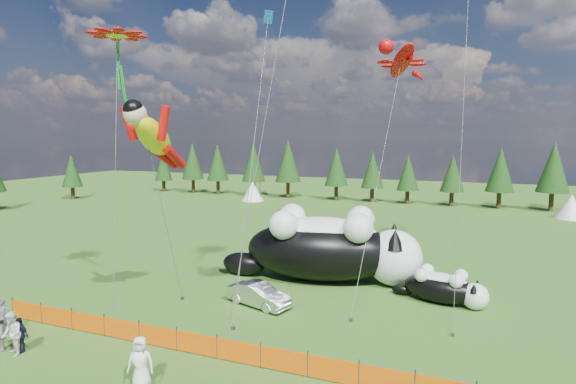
% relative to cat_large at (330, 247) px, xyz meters
% --- Properties ---
extents(ground, '(160.00, 160.00, 0.00)m').
position_rel_cat_large_xyz_m(ground, '(-2.54, -8.73, -2.25)').
color(ground, '#133C0B').
rests_on(ground, ground).
extents(safety_fence, '(22.06, 0.06, 1.10)m').
position_rel_cat_large_xyz_m(safety_fence, '(-2.54, -11.73, -1.75)').
color(safety_fence, '#262626').
rests_on(safety_fence, ground).
extents(tree_line, '(90.00, 4.00, 8.00)m').
position_rel_cat_large_xyz_m(tree_line, '(-2.54, 36.27, 1.75)').
color(tree_line, black).
rests_on(tree_line, ground).
extents(festival_tents, '(50.00, 3.20, 2.80)m').
position_rel_cat_large_xyz_m(festival_tents, '(8.46, 31.27, -0.85)').
color(festival_tents, white).
rests_on(festival_tents, ground).
extents(cat_large, '(13.09, 6.12, 4.74)m').
position_rel_cat_large_xyz_m(cat_large, '(0.00, 0.00, 0.00)').
color(cat_large, black).
rests_on(cat_large, ground).
extents(cat_small, '(5.32, 2.71, 1.94)m').
position_rel_cat_large_xyz_m(cat_small, '(7.05, -1.55, -1.33)').
color(cat_small, black).
rests_on(cat_small, ground).
extents(car, '(4.02, 2.40, 1.25)m').
position_rel_cat_large_xyz_m(car, '(-2.45, -5.65, -1.63)').
color(car, silver).
rests_on(car, ground).
extents(spectator_a, '(0.74, 0.63, 1.73)m').
position_rel_cat_large_xyz_m(spectator_a, '(-12.18, -13.27, -1.39)').
color(spectator_a, '#4F4F53').
rests_on(spectator_a, ground).
extents(spectator_b, '(1.08, 0.93, 1.92)m').
position_rel_cat_large_xyz_m(spectator_b, '(-9.80, -14.63, -1.29)').
color(spectator_b, white).
rests_on(spectator_b, ground).
extents(spectator_c, '(0.90, 0.47, 1.54)m').
position_rel_cat_large_xyz_m(spectator_c, '(-9.82, -14.23, -1.48)').
color(spectator_c, '#131436').
rests_on(spectator_c, ground).
extents(spectator_e, '(1.13, 0.94, 1.98)m').
position_rel_cat_large_xyz_m(spectator_e, '(-3.06, -14.65, -1.26)').
color(spectator_e, white).
rests_on(spectator_e, ground).
extents(superhero_kite, '(4.97, 5.30, 11.31)m').
position_rel_cat_large_xyz_m(superhero_kite, '(-6.47, -9.01, 6.99)').
color(superhero_kite, yellow).
rests_on(superhero_kite, ground).
extents(gecko_kite, '(5.36, 14.16, 17.68)m').
position_rel_cat_large_xyz_m(gecko_kite, '(3.58, 4.60, 12.08)').
color(gecko_kite, '#BF090A').
rests_on(gecko_kite, ground).
extents(flower_kite, '(3.71, 4.75, 14.70)m').
position_rel_cat_large_xyz_m(flower_kite, '(-9.09, -8.27, 12.03)').
color(flower_kite, '#BF090A').
rests_on(flower_kite, ground).
extents(diamond_kite_a, '(1.53, 7.26, 17.53)m').
position_rel_cat_large_xyz_m(diamond_kite_a, '(-3.26, -2.53, 13.11)').
color(diamond_kite_a, '#0B5FB1').
rests_on(diamond_kite_a, ground).
extents(diamond_kite_c, '(3.30, 0.93, 15.81)m').
position_rel_cat_large_xyz_m(diamond_kite_c, '(1.07, -10.58, 12.01)').
color(diamond_kite_c, '#0B5FB1').
rests_on(diamond_kite_c, ground).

